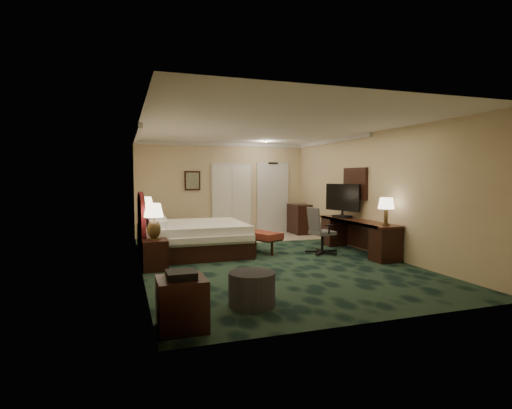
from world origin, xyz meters
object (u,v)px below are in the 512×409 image
object	(u,v)px
nightstand_near	(155,255)
minibar	(299,219)
tv	(343,201)
ottoman	(252,289)
desk_chair	(322,231)
bed	(194,238)
lamp_near	(154,222)
desk	(357,236)
lamp_far	(146,210)
nightstand_far	(147,235)
bed_bench	(255,241)
side_table	(182,304)

from	to	relation	value
nightstand_near	minibar	world-z (taller)	minibar
nightstand_near	tv	world-z (taller)	tv
ottoman	nightstand_near	bearing A→B (deg)	112.83
nightstand_near	desk_chair	xyz separation A→B (m)	(3.65, 0.38, 0.24)
bed	lamp_near	world-z (taller)	lamp_near
nightstand_near	desk	world-z (taller)	desk
nightstand_near	ottoman	size ratio (longest dim) A/B	0.89
nightstand_near	ottoman	world-z (taller)	nightstand_near
lamp_near	ottoman	world-z (taller)	lamp_near
bed	lamp_far	size ratio (longest dim) A/B	3.35
desk	tv	size ratio (longest dim) A/B	2.46
tv	minibar	bearing A→B (deg)	72.67
nightstand_far	desk_chair	bearing A→B (deg)	-30.46
bed	bed_bench	world-z (taller)	bed
side_table	desk_chair	xyz separation A→B (m)	(3.59, 3.44, 0.23)
tv	minibar	world-z (taller)	tv
lamp_far	minibar	bearing A→B (deg)	10.47
bed	minibar	world-z (taller)	minibar
nightstand_near	tv	distance (m)	4.64
bed_bench	desk_chair	distance (m)	1.55
desk	bed	bearing A→B (deg)	164.18
nightstand_near	nightstand_far	world-z (taller)	nightstand_far
lamp_near	desk_chair	xyz separation A→B (m)	(3.66, 0.35, -0.37)
nightstand_near	side_table	distance (m)	3.05
desk	ottoman	bearing A→B (deg)	-140.67
lamp_near	bed_bench	distance (m)	2.66
tv	desk_chair	distance (m)	1.16
nightstand_far	side_table	world-z (taller)	side_table
bed	lamp_far	distance (m)	1.69
lamp_far	lamp_near	bearing A→B (deg)	-90.21
lamp_near	side_table	distance (m)	3.14
nightstand_near	bed	bearing A→B (deg)	53.27
lamp_far	minibar	distance (m)	4.57
minibar	ottoman	bearing A→B (deg)	-120.08
nightstand_far	lamp_far	xyz separation A→B (m)	(-0.01, 0.03, 0.61)
bed	side_table	world-z (taller)	bed
side_table	desk	size ratio (longest dim) A/B	0.23
ottoman	tv	bearing A→B (deg)	45.24
nightstand_far	lamp_far	bearing A→B (deg)	99.08
bed_bench	bed	bearing A→B (deg)	151.15
bed_bench	tv	world-z (taller)	tv
nightstand_near	lamp_far	bearing A→B (deg)	90.00
bed	minibar	bearing A→B (deg)	30.92
lamp_far	side_table	bearing A→B (deg)	-89.42
nightstand_near	nightstand_far	distance (m)	2.52
lamp_far	minibar	xyz separation A→B (m)	(4.47, 0.83, -0.45)
desk	tv	distance (m)	1.01
bed	ottoman	bearing A→B (deg)	-88.33
bed_bench	nightstand_near	bearing A→B (deg)	-177.05
side_table	desk	xyz separation A→B (m)	(4.41, 3.33, 0.08)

